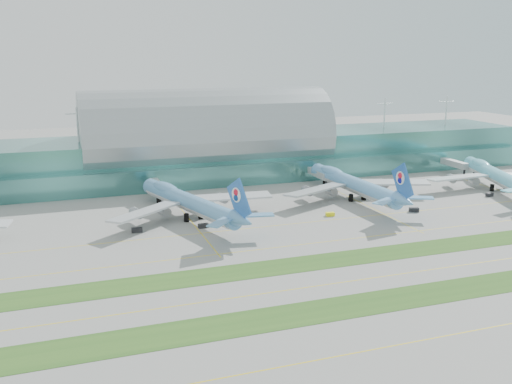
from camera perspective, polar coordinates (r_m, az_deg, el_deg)
name	(u,v)px	position (r m, az deg, el deg)	size (l,w,h in m)	color
ground	(318,265)	(167.45, 6.22, -7.24)	(700.00, 700.00, 0.00)	gray
terminal	(207,148)	(281.85, -4.93, 4.41)	(340.00, 69.10, 36.00)	#3D7A75
grass_strip_near	(367,304)	(144.66, 11.02, -10.90)	(420.00, 12.00, 0.08)	#2D591E
grass_strip_far	(315,262)	(169.12, 5.93, -7.00)	(420.00, 12.00, 0.08)	#2D591E
taxiline_a	(414,342)	(129.66, 15.55, -14.23)	(420.00, 0.35, 0.01)	yellow
taxiline_b	(340,283)	(155.85, 8.43, -8.95)	(420.00, 0.35, 0.01)	yellow
taxiline_c	(294,245)	(182.86, 3.81, -5.35)	(420.00, 0.35, 0.01)	yellow
taxiline_d	(270,226)	(202.28, 1.39, -3.43)	(420.00, 0.35, 0.01)	yellow
airliner_b	(187,201)	(212.50, -6.89, -0.86)	(64.69, 75.01, 21.14)	#5A95C6
airliner_c	(352,183)	(242.54, 9.60, 0.90)	(68.32, 77.60, 21.36)	#64A5DD
airliner_d	(496,175)	(277.85, 22.85, 1.61)	(63.80, 74.12, 21.00)	#6DD5F0
gse_c	(137,230)	(199.57, -11.82, -3.74)	(3.70, 2.02, 1.50)	black
gse_d	(203,226)	(201.15, -5.29, -3.37)	(3.54, 1.73, 1.44)	black
gse_e	(330,214)	(216.32, 7.42, -2.21)	(3.19, 1.82, 1.39)	#F1ED0E
gse_f	(414,210)	(228.28, 15.52, -1.72)	(3.61, 1.90, 1.69)	black
gse_g	(490,195)	(263.21, 22.32, -0.24)	(3.27, 1.74, 1.57)	black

